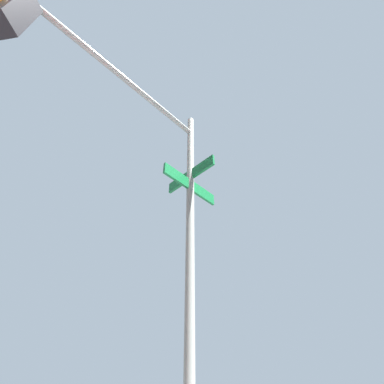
{
  "coord_description": "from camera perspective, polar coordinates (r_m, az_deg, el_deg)",
  "views": [
    {
      "loc": [
        -7.76,
        -3.67,
        0.94
      ],
      "look_at": [
        -7.37,
        -6.27,
        3.09
      ],
      "focal_mm": 25.41,
      "sensor_mm": 36.0,
      "label": 1
    }
  ],
  "objects": [
    {
      "name": "traffic_signal_near",
      "position": [
        3.81,
        -15.46,
        12.37
      ],
      "size": [
        2.32,
        3.08,
        5.43
      ],
      "color": "slate",
      "rests_on": "ground_plane"
    }
  ]
}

